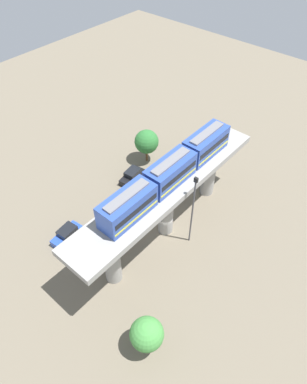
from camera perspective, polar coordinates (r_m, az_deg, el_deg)
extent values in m
plane|color=#706654|center=(46.48, 1.91, -6.11)|extent=(120.00, 120.00, 0.00)
cylinder|color=#999691|center=(39.51, -6.80, -10.71)|extent=(1.90, 1.90, 7.47)
cylinder|color=#999691|center=(43.63, 2.02, -3.04)|extent=(1.90, 1.90, 7.47)
cylinder|color=#999691|center=(49.22, 8.99, 3.16)|extent=(1.90, 1.90, 7.47)
cube|color=#999691|center=(40.65, 2.17, 0.85)|extent=(5.20, 28.85, 0.80)
cube|color=#2D4CA5|center=(35.98, -4.24, -2.38)|extent=(2.60, 6.60, 3.00)
cube|color=black|center=(35.79, -4.26, -2.11)|extent=(2.64, 6.07, 0.70)
cube|color=yellow|center=(36.53, -4.18, -3.18)|extent=(2.64, 6.34, 0.24)
cube|color=slate|center=(34.80, -4.38, -0.58)|extent=(1.10, 5.61, 0.24)
cube|color=#2D4CA5|center=(39.66, 2.74, 3.22)|extent=(2.60, 6.60, 3.00)
cube|color=black|center=(39.49, 2.75, 3.49)|extent=(2.64, 6.07, 0.70)
cube|color=yellow|center=(40.17, 2.70, 2.43)|extent=(2.64, 6.34, 0.24)
cube|color=slate|center=(38.60, 2.82, 5.01)|extent=(1.10, 5.61, 0.24)
cube|color=#2D4CA5|center=(44.14, 8.47, 7.75)|extent=(2.60, 6.60, 3.00)
cube|color=black|center=(43.99, 8.50, 8.01)|extent=(2.64, 6.07, 0.70)
cube|color=yellow|center=(44.59, 8.37, 6.99)|extent=(2.64, 6.34, 0.24)
cube|color=slate|center=(43.19, 8.69, 9.46)|extent=(1.10, 5.61, 0.24)
cube|color=black|center=(52.76, -3.51, 2.41)|extent=(2.38, 4.41, 1.00)
cube|color=black|center=(52.24, -3.44, 3.20)|extent=(1.95, 2.51, 0.76)
cube|color=#284CB7|center=(46.50, -13.83, -6.94)|extent=(2.27, 4.38, 1.00)
cube|color=black|center=(45.87, -13.87, -6.16)|extent=(1.89, 2.47, 0.76)
cylinder|color=brown|center=(37.76, -1.06, -23.27)|extent=(0.36, 0.36, 2.27)
sphere|color=#479342|center=(35.85, -1.11, -22.07)|extent=(3.34, 3.34, 3.34)
cylinder|color=brown|center=(55.58, -1.10, 6.24)|extent=(0.36, 0.36, 2.66)
sphere|color=#2D7233|center=(54.14, -1.14, 8.18)|extent=(3.71, 3.71, 3.71)
cylinder|color=#4C4C51|center=(41.68, 6.29, -3.49)|extent=(0.20, 0.20, 10.27)
cube|color=black|center=(37.79, 6.93, 1.96)|extent=(0.44, 0.28, 0.60)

